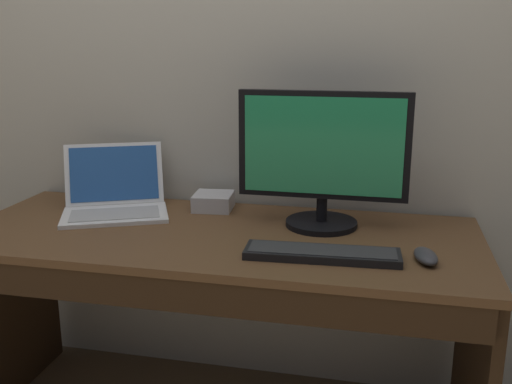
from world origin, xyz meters
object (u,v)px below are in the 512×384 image
computer_mouse (426,256)px  external_drive_box (214,201)px  wired_keyboard (322,254)px  external_monitor (323,158)px  laptop_white (115,199)px

computer_mouse → external_drive_box: size_ratio=0.88×
wired_keyboard → external_drive_box: 0.60m
external_drive_box → external_monitor: bearing=-17.2°
laptop_white → computer_mouse: (1.06, -0.25, -0.03)m
computer_mouse → external_drive_box: 0.82m
external_monitor → computer_mouse: size_ratio=4.48×
laptop_white → wired_keyboard: laptop_white is taller
external_monitor → wired_keyboard: 0.36m
laptop_white → external_monitor: (0.74, -0.01, 0.18)m
external_monitor → external_drive_box: 0.47m
laptop_white → external_monitor: bearing=-0.5°
computer_mouse → external_drive_box: bearing=140.8°
laptop_white → computer_mouse: bearing=-13.5°
laptop_white → external_monitor: 0.76m
wired_keyboard → external_drive_box: (-0.44, 0.41, 0.02)m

